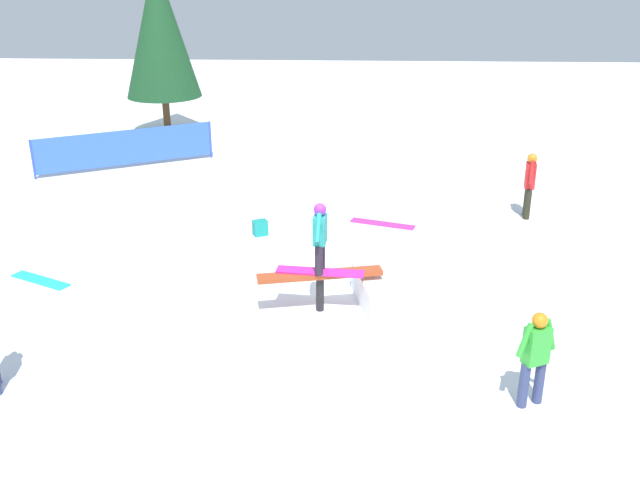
% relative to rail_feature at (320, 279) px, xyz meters
% --- Properties ---
extents(ground_plane, '(60.00, 60.00, 0.00)m').
position_rel_rail_feature_xyz_m(ground_plane, '(0.00, 0.00, -0.61)').
color(ground_plane, white).
extents(rail_feature, '(2.17, 0.74, 0.72)m').
position_rel_rail_feature_xyz_m(rail_feature, '(0.00, 0.00, 0.00)').
color(rail_feature, black).
rests_on(rail_feature, ground).
extents(snow_kicker_ramp, '(2.08, 1.85, 0.54)m').
position_rel_rail_feature_xyz_m(snow_kicker_ramp, '(-1.57, -0.35, -0.33)').
color(snow_kicker_ramp, white).
rests_on(snow_kicker_ramp, ground).
extents(main_rider_on_rail, '(1.52, 0.74, 1.25)m').
position_rel_rail_feature_xyz_m(main_rider_on_rail, '(0.00, 0.00, 0.71)').
color(main_rider_on_rail, '#D5239D').
rests_on(main_rider_on_rail, rail_feature).
extents(bystander_red, '(0.28, 0.68, 1.53)m').
position_rel_rail_feature_xyz_m(bystander_red, '(-4.63, -4.89, 0.25)').
color(bystander_red, '#29291B').
rests_on(bystander_red, ground).
extents(bystander_green, '(0.61, 0.35, 1.42)m').
position_rel_rail_feature_xyz_m(bystander_green, '(-3.02, 2.64, 0.19)').
color(bystander_green, navy).
rests_on(bystander_green, ground).
extents(loose_snowboard_magenta, '(1.50, 0.74, 0.02)m').
position_rel_rail_feature_xyz_m(loose_snowboard_magenta, '(-1.25, -4.23, -0.59)').
color(loose_snowboard_magenta, '#C42E9B').
rests_on(loose_snowboard_magenta, ground).
extents(loose_snowboard_cyan, '(1.31, 0.83, 0.02)m').
position_rel_rail_feature_xyz_m(loose_snowboard_cyan, '(5.36, -0.94, -0.59)').
color(loose_snowboard_cyan, '#1FC0D2').
rests_on(loose_snowboard_cyan, ground).
extents(backpack_on_snow, '(0.37, 0.33, 0.34)m').
position_rel_rail_feature_xyz_m(backpack_on_snow, '(1.47, -3.45, -0.44)').
color(backpack_on_snow, teal).
rests_on(backpack_on_snow, ground).
extents(safety_fence, '(4.47, 2.44, 1.10)m').
position_rel_rail_feature_xyz_m(safety_fence, '(5.92, -8.46, -0.01)').
color(safety_fence, blue).
rests_on(safety_fence, ground).
extents(pine_tree_far, '(2.48, 2.48, 5.64)m').
position_rel_rail_feature_xyz_m(pine_tree_far, '(5.80, -12.76, 2.82)').
color(pine_tree_far, '#4C331E').
rests_on(pine_tree_far, ground).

